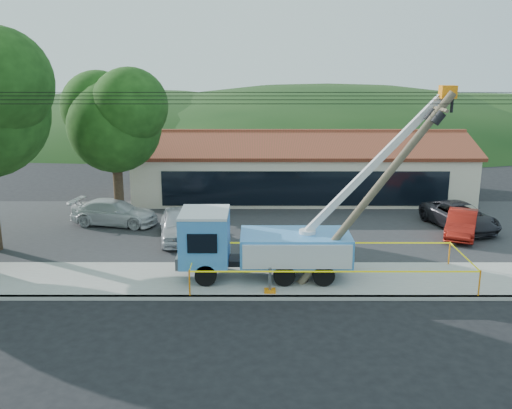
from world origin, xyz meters
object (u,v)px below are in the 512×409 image
object	(u,v)px
car_white	(115,226)
car_red	(461,238)
leaning_pole	(381,182)
car_silver	(179,241)
car_dark	(458,230)
utility_truck	(261,242)

from	to	relation	value
car_white	car_red	bearing A→B (deg)	-85.18
leaning_pole	car_silver	distance (m)	11.90
leaning_pole	car_red	xyz separation A→B (m)	(5.96, 6.85, -4.49)
leaning_pole	car_white	size ratio (longest dim) A/B	1.62
car_dark	car_silver	bearing A→B (deg)	171.32
utility_truck	car_silver	world-z (taller)	utility_truck
car_white	car_dark	world-z (taller)	car_white
leaning_pole	car_silver	world-z (taller)	leaning_pole
utility_truck	car_red	world-z (taller)	utility_truck
utility_truck	car_dark	distance (m)	13.57
car_silver	car_white	world-z (taller)	car_silver
car_red	car_dark	distance (m)	1.52
leaning_pole	car_dark	distance (m)	11.39
utility_truck	leaning_pole	distance (m)	5.65
car_red	car_white	xyz separation A→B (m)	(-19.11, 2.18, 0.00)
car_silver	car_dark	distance (m)	15.58
car_white	car_dark	size ratio (longest dim) A/B	0.97
utility_truck	car_dark	xyz separation A→B (m)	(11.19, 7.48, -1.71)
car_red	car_white	world-z (taller)	car_white
car_silver	car_red	bearing A→B (deg)	-7.04
utility_truck	leaning_pole	bearing A→B (deg)	-9.82
car_red	car_white	distance (m)	19.23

